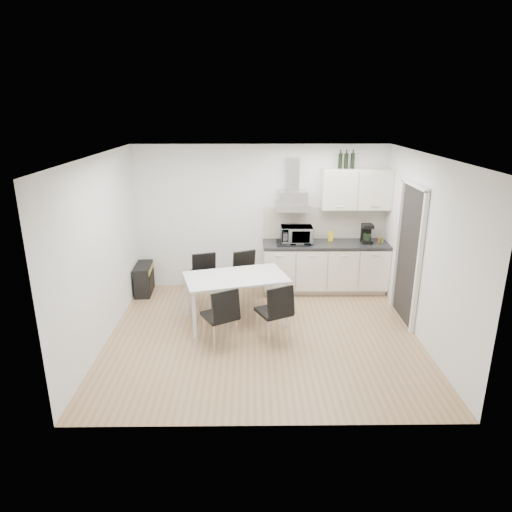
{
  "coord_description": "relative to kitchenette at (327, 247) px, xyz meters",
  "views": [
    {
      "loc": [
        -0.17,
        -6.02,
        3.2
      ],
      "look_at": [
        -0.1,
        0.41,
        1.1
      ],
      "focal_mm": 32.0,
      "sensor_mm": 36.0,
      "label": 1
    }
  ],
  "objects": [
    {
      "name": "ceiling",
      "position": [
        -1.19,
        -1.73,
        1.77
      ],
      "size": [
        4.5,
        4.5,
        0.0
      ],
      "primitive_type": "plane",
      "color": "white",
      "rests_on": "wall_back"
    },
    {
      "name": "wall_left",
      "position": [
        -3.44,
        -1.73,
        0.47
      ],
      "size": [
        0.1,
        4.0,
        2.6
      ],
      "primitive_type": "cube",
      "color": "white",
      "rests_on": "ground"
    },
    {
      "name": "chair_near_right",
      "position": [
        -1.04,
        -1.87,
        -0.39
      ],
      "size": [
        0.62,
        0.64,
        0.88
      ],
      "primitive_type": null,
      "rotation": [
        0.0,
        0.0,
        0.46
      ],
      "color": "black",
      "rests_on": "ground"
    },
    {
      "name": "doorway",
      "position": [
        1.02,
        -1.18,
        0.22
      ],
      "size": [
        0.08,
        1.04,
        2.1
      ],
      "primitive_type": "cube",
      "color": "white",
      "rests_on": "ground"
    },
    {
      "name": "kitchenette",
      "position": [
        0.0,
        0.0,
        0.0
      ],
      "size": [
        2.22,
        0.64,
        2.52
      ],
      "color": "beige",
      "rests_on": "ground"
    },
    {
      "name": "chair_near_left",
      "position": [
        -1.8,
        -2.0,
        -0.39
      ],
      "size": [
        0.63,
        0.65,
        0.88
      ],
      "primitive_type": null,
      "rotation": [
        0.0,
        0.0,
        0.51
      ],
      "color": "black",
      "rests_on": "ground"
    },
    {
      "name": "wall_right",
      "position": [
        1.06,
        -1.73,
        0.47
      ],
      "size": [
        0.1,
        4.0,
        2.6
      ],
      "primitive_type": "cube",
      "color": "white",
      "rests_on": "ground"
    },
    {
      "name": "wall_front",
      "position": [
        -1.19,
        -3.73,
        0.47
      ],
      "size": [
        4.5,
        0.1,
        2.6
      ],
      "primitive_type": "cube",
      "color": "white",
      "rests_on": "ground"
    },
    {
      "name": "chair_far_left",
      "position": [
        -2.1,
        -0.68,
        -0.39
      ],
      "size": [
        0.57,
        0.61,
        0.88
      ],
      "primitive_type": null,
      "rotation": [
        0.0,
        0.0,
        3.43
      ],
      "color": "black",
      "rests_on": "ground"
    },
    {
      "name": "wall_back",
      "position": [
        -1.19,
        0.27,
        0.47
      ],
      "size": [
        4.5,
        0.1,
        2.6
      ],
      "primitive_type": "cube",
      "color": "white",
      "rests_on": "ground"
    },
    {
      "name": "floor_speaker",
      "position": [
        -2.4,
        0.17,
        -0.67
      ],
      "size": [
        0.2,
        0.18,
        0.32
      ],
      "primitive_type": "cube",
      "rotation": [
        0.0,
        0.0,
        0.02
      ],
      "color": "black",
      "rests_on": "ground"
    },
    {
      "name": "chair_far_right",
      "position": [
        -1.4,
        -0.54,
        -0.39
      ],
      "size": [
        0.61,
        0.64,
        0.88
      ],
      "primitive_type": null,
      "rotation": [
        0.0,
        0.0,
        3.57
      ],
      "color": "black",
      "rests_on": "ground"
    },
    {
      "name": "guitar_amp",
      "position": [
        -3.28,
        -0.08,
        -0.56
      ],
      "size": [
        0.32,
        0.65,
        0.53
      ],
      "rotation": [
        0.0,
        0.0,
        0.07
      ],
      "color": "black",
      "rests_on": "ground"
    },
    {
      "name": "dining_table",
      "position": [
        -1.59,
        -1.25,
        -0.15
      ],
      "size": [
        1.69,
        1.23,
        0.75
      ],
      "rotation": [
        0.0,
        0.0,
        0.26
      ],
      "color": "white",
      "rests_on": "ground"
    },
    {
      "name": "ground",
      "position": [
        -1.19,
        -1.73,
        -0.83
      ],
      "size": [
        4.5,
        4.5,
        0.0
      ],
      "primitive_type": "plane",
      "color": "tan",
      "rests_on": "ground"
    }
  ]
}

